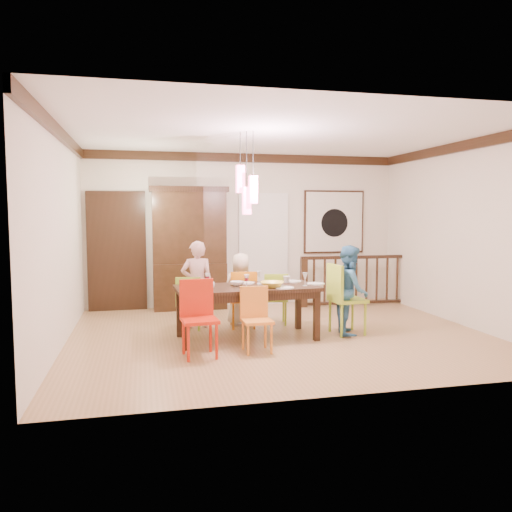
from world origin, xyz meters
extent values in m
plane|color=#A37D4F|center=(0.00, 0.00, 0.00)|extent=(6.00, 6.00, 0.00)
plane|color=white|center=(0.00, 0.00, 2.90)|extent=(6.00, 6.00, 0.00)
plane|color=silver|center=(0.00, 2.50, 1.45)|extent=(6.00, 0.00, 6.00)
plane|color=silver|center=(-3.00, 0.00, 1.45)|extent=(0.00, 5.00, 5.00)
plane|color=silver|center=(3.00, 0.00, 1.45)|extent=(0.00, 5.00, 5.00)
cube|color=black|center=(-2.40, 2.45, 1.05)|extent=(1.04, 0.07, 2.24)
cube|color=silver|center=(0.35, 2.46, 1.05)|extent=(0.97, 0.05, 2.22)
cube|color=black|center=(1.80, 2.47, 1.60)|extent=(1.25, 0.04, 1.25)
cube|color=silver|center=(1.80, 2.44, 1.60)|extent=(1.18, 0.02, 1.18)
cylinder|color=black|center=(1.80, 2.43, 1.58)|extent=(0.56, 0.01, 0.56)
cube|color=#FF4C7E|center=(-0.60, -0.06, 2.25)|extent=(0.11, 0.11, 0.38)
cylinder|color=black|center=(-0.60, -0.06, 2.67)|extent=(0.01, 0.01, 0.46)
cube|color=#FF4C7E|center=(-0.44, -0.16, 2.10)|extent=(0.11, 0.11, 0.38)
cylinder|color=black|center=(-0.44, -0.16, 2.59)|extent=(0.01, 0.01, 0.61)
cube|color=#FF4C7E|center=(-0.52, -0.11, 1.95)|extent=(0.11, 0.11, 0.38)
cylinder|color=black|center=(-0.52, -0.11, 2.52)|extent=(0.01, 0.01, 0.76)
cube|color=black|center=(-0.52, -0.11, 0.72)|extent=(2.02, 0.99, 0.05)
cube|color=black|center=(-1.43, 0.26, 0.35)|extent=(0.08, 0.08, 0.70)
cube|color=black|center=(0.39, 0.26, 0.35)|extent=(0.08, 0.08, 0.70)
cube|color=black|center=(-1.43, -0.48, 0.35)|extent=(0.08, 0.08, 0.70)
cube|color=black|center=(0.39, -0.48, 0.35)|extent=(0.08, 0.08, 0.70)
cube|color=black|center=(-0.52, 0.28, 0.65)|extent=(1.78, 0.12, 0.10)
cube|color=black|center=(-0.52, -0.50, 0.65)|extent=(1.78, 0.12, 0.10)
cube|color=#81B22C|center=(-1.26, 0.64, 0.40)|extent=(0.43, 0.43, 0.04)
cube|color=#81B22C|center=(-1.26, 0.64, 0.62)|extent=(0.37, 0.10, 0.41)
cylinder|color=#81B22C|center=(-1.41, 0.49, 0.20)|extent=(0.03, 0.03, 0.39)
cylinder|color=#81B22C|center=(-1.11, 0.49, 0.20)|extent=(0.03, 0.03, 0.39)
cylinder|color=#81B22C|center=(-1.41, 0.80, 0.20)|extent=(0.03, 0.03, 0.39)
cylinder|color=#81B22C|center=(-1.11, 0.80, 0.20)|extent=(0.03, 0.03, 0.39)
cube|color=#C86A0B|center=(-0.44, 0.59, 0.43)|extent=(0.44, 0.44, 0.04)
cube|color=#C86A0B|center=(-0.44, 0.59, 0.67)|extent=(0.40, 0.07, 0.44)
cylinder|color=#C86A0B|center=(-0.60, 0.43, 0.21)|extent=(0.03, 0.03, 0.42)
cylinder|color=#C86A0B|center=(-0.27, 0.43, 0.21)|extent=(0.03, 0.03, 0.42)
cylinder|color=#C86A0B|center=(-0.60, 0.75, 0.21)|extent=(0.03, 0.03, 0.42)
cylinder|color=#C86A0B|center=(-0.27, 0.75, 0.21)|extent=(0.03, 0.03, 0.42)
cube|color=#9AC224|center=(0.12, 0.70, 0.40)|extent=(0.43, 0.43, 0.04)
cube|color=#9AC224|center=(0.12, 0.70, 0.62)|extent=(0.37, 0.10, 0.41)
cylinder|color=#9AC224|center=(-0.03, 0.55, 0.20)|extent=(0.03, 0.03, 0.39)
cylinder|color=#9AC224|center=(0.27, 0.55, 0.20)|extent=(0.03, 0.03, 0.39)
cylinder|color=#9AC224|center=(-0.03, 0.86, 0.20)|extent=(0.03, 0.03, 0.39)
cylinder|color=#9AC224|center=(0.27, 0.86, 0.20)|extent=(0.03, 0.03, 0.39)
cube|color=red|center=(-1.27, -0.86, 0.46)|extent=(0.46, 0.46, 0.04)
cube|color=red|center=(-1.27, -0.86, 0.71)|extent=(0.43, 0.08, 0.47)
cylinder|color=red|center=(-1.44, -1.04, 0.22)|extent=(0.04, 0.04, 0.45)
cylinder|color=red|center=(-1.10, -1.04, 0.22)|extent=(0.04, 0.04, 0.45)
cylinder|color=red|center=(-1.44, -0.69, 0.22)|extent=(0.04, 0.04, 0.45)
cylinder|color=red|center=(-1.10, -0.69, 0.22)|extent=(0.04, 0.04, 0.45)
cube|color=orange|center=(-0.53, -0.80, 0.40)|extent=(0.38, 0.38, 0.04)
cube|color=orange|center=(-0.53, -0.80, 0.62)|extent=(0.37, 0.04, 0.41)
cylinder|color=orange|center=(-0.68, -0.95, 0.20)|extent=(0.03, 0.03, 0.39)
cylinder|color=orange|center=(-0.38, -0.95, 0.20)|extent=(0.03, 0.03, 0.39)
cylinder|color=orange|center=(-0.68, -0.65, 0.20)|extent=(0.03, 0.03, 0.39)
cylinder|color=orange|center=(-0.38, -0.65, 0.20)|extent=(0.03, 0.03, 0.39)
cube|color=#A0C22F|center=(0.99, -0.16, 0.50)|extent=(0.51, 0.51, 0.04)
cube|color=#A0C22F|center=(0.99, -0.16, 0.78)|extent=(0.08, 0.47, 0.51)
cylinder|color=#A0C22F|center=(0.80, -0.34, 0.25)|extent=(0.04, 0.04, 0.49)
cylinder|color=#A0C22F|center=(1.18, -0.34, 0.25)|extent=(0.04, 0.04, 0.49)
cylinder|color=#A0C22F|center=(0.80, 0.03, 0.25)|extent=(0.04, 0.04, 0.49)
cylinder|color=#A0C22F|center=(1.18, 0.03, 0.25)|extent=(0.04, 0.04, 0.49)
cube|color=black|center=(-1.10, 2.28, 0.43)|extent=(1.33, 0.44, 0.86)
cube|color=black|center=(-1.10, 2.30, 1.52)|extent=(1.33, 0.40, 1.33)
cube|color=black|center=(-1.10, 2.49, 1.52)|extent=(1.14, 0.02, 1.14)
cube|color=black|center=(-1.10, 2.30, 2.21)|extent=(1.43, 0.44, 0.10)
cube|color=black|center=(1.02, 1.95, 0.46)|extent=(0.12, 0.12, 0.92)
cube|color=black|center=(3.12, 1.95, 0.46)|extent=(0.12, 0.12, 0.92)
cube|color=black|center=(2.07, 1.95, 0.93)|extent=(2.23, 0.14, 0.06)
cube|color=black|center=(2.07, 1.95, 0.05)|extent=(2.11, 0.12, 0.05)
imported|color=beige|center=(-1.13, 0.73, 0.68)|extent=(0.51, 0.34, 1.35)
imported|color=beige|center=(-0.43, 0.76, 0.58)|extent=(0.63, 0.49, 1.15)
imported|color=teal|center=(1.02, -0.17, 0.66)|extent=(0.66, 0.75, 1.31)
imported|color=gold|center=(-0.19, -0.29, 0.79)|extent=(0.42, 0.42, 0.08)
imported|color=white|center=(-0.64, -0.02, 0.78)|extent=(0.24, 0.24, 0.06)
imported|color=silver|center=(-1.06, -0.25, 0.80)|extent=(0.14, 0.14, 0.10)
imported|color=silver|center=(0.13, 0.10, 0.80)|extent=(0.13, 0.13, 0.10)
cylinder|color=white|center=(-1.20, 0.14, 0.76)|extent=(0.26, 0.26, 0.01)
cylinder|color=white|center=(-0.47, 0.18, 0.76)|extent=(0.26, 0.26, 0.01)
cylinder|color=white|center=(0.24, 0.19, 0.76)|extent=(0.26, 0.26, 0.01)
cylinder|color=white|center=(-1.26, -0.38, 0.76)|extent=(0.26, 0.26, 0.01)
cylinder|color=white|center=(-0.05, -0.40, 0.76)|extent=(0.26, 0.26, 0.01)
cylinder|color=white|center=(0.50, -0.13, 0.76)|extent=(0.26, 0.26, 0.01)
cube|color=#D83359|center=(-0.57, -0.48, 0.76)|extent=(0.18, 0.14, 0.01)
camera|label=1|loc=(-1.93, -6.93, 1.79)|focal=35.00mm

